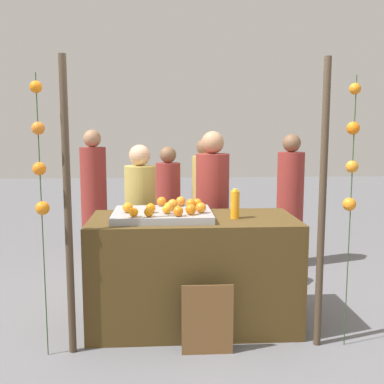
{
  "coord_description": "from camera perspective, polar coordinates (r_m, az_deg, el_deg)",
  "views": [
    {
      "loc": [
        -0.26,
        -3.9,
        1.72
      ],
      "look_at": [
        0.0,
        0.15,
        1.15
      ],
      "focal_mm": 43.6,
      "sensor_mm": 36.0,
      "label": 1
    }
  ],
  "objects": [
    {
      "name": "vendor_left",
      "position": [
        4.71,
        -6.29,
        -4.32
      ],
      "size": [
        0.31,
        0.31,
        1.55
      ],
      "color": "tan",
      "rests_on": "ground_plane"
    },
    {
      "name": "ground_plane",
      "position": [
        4.27,
        0.13,
        -15.74
      ],
      "size": [
        24.0,
        24.0,
        0.0
      ],
      "primitive_type": "plane",
      "color": "slate"
    },
    {
      "name": "orange_13",
      "position": [
        3.95,
        -2.86,
        -1.8
      ],
      "size": [
        0.08,
        0.08,
        0.08
      ],
      "primitive_type": "sphere",
      "color": "orange",
      "rests_on": "orange_tray"
    },
    {
      "name": "orange_0",
      "position": [
        3.91,
        -7.86,
        -1.91
      ],
      "size": [
        0.09,
        0.09,
        0.09
      ],
      "primitive_type": "sphere",
      "color": "orange",
      "rests_on": "orange_tray"
    },
    {
      "name": "canopy_post_right",
      "position": [
        3.7,
        15.64,
        -1.69
      ],
      "size": [
        0.06,
        0.06,
        2.23
      ],
      "primitive_type": "cylinder",
      "color": "#473828",
      "rests_on": "ground_plane"
    },
    {
      "name": "orange_12",
      "position": [
        3.73,
        -7.16,
        -2.46
      ],
      "size": [
        0.07,
        0.07,
        0.07
      ],
      "primitive_type": "sphere",
      "color": "orange",
      "rests_on": "orange_tray"
    },
    {
      "name": "vendor_right",
      "position": [
        4.77,
        2.5,
        -3.38
      ],
      "size": [
        0.34,
        0.34,
        1.68
      ],
      "color": "maroon",
      "rests_on": "ground_plane"
    },
    {
      "name": "orange_8",
      "position": [
        4.07,
        -0.14,
        -1.45
      ],
      "size": [
        0.09,
        0.09,
        0.09
      ],
      "primitive_type": "sphere",
      "color": "orange",
      "rests_on": "orange_tray"
    },
    {
      "name": "garland_strand_left",
      "position": [
        3.52,
        -18.15,
        3.95
      ],
      "size": [
        0.11,
        0.11,
        2.1
      ],
      "color": "#2D4C23",
      "rests_on": "ground_plane"
    },
    {
      "name": "orange_3",
      "position": [
        3.88,
        -5.08,
        -1.97
      ],
      "size": [
        0.08,
        0.08,
        0.08
      ],
      "primitive_type": "sphere",
      "color": "orange",
      "rests_on": "orange_tray"
    },
    {
      "name": "crowd_person_3",
      "position": [
        5.89,
        11.89,
        -1.58
      ],
      "size": [
        0.33,
        0.33,
        1.63
      ],
      "color": "maroon",
      "rests_on": "ground_plane"
    },
    {
      "name": "orange_1",
      "position": [
        4.15,
        0.69,
        -1.34
      ],
      "size": [
        0.08,
        0.08,
        0.08
      ],
      "primitive_type": "sphere",
      "color": "orange",
      "rests_on": "orange_tray"
    },
    {
      "name": "orange_6",
      "position": [
        3.78,
        -0.15,
        -2.15
      ],
      "size": [
        0.09,
        0.09,
        0.09
      ],
      "primitive_type": "sphere",
      "color": "orange",
      "rests_on": "orange_tray"
    },
    {
      "name": "orange_2",
      "position": [
        3.83,
        -3.1,
        -2.12
      ],
      "size": [
        0.08,
        0.08,
        0.08
      ],
      "primitive_type": "sphere",
      "color": "orange",
      "rests_on": "orange_tray"
    },
    {
      "name": "garland_strand_right",
      "position": [
        3.71,
        18.98,
        4.14
      ],
      "size": [
        0.1,
        0.11,
        2.1
      ],
      "color": "#2D4C23",
      "rests_on": "ground_plane"
    },
    {
      "name": "orange_9",
      "position": [
        4.04,
        -2.37,
        -1.51
      ],
      "size": [
        0.09,
        0.09,
        0.09
      ],
      "primitive_type": "sphere",
      "color": "orange",
      "rests_on": "orange_tray"
    },
    {
      "name": "orange_7",
      "position": [
        3.86,
        1.1,
        -1.94
      ],
      "size": [
        0.09,
        0.09,
        0.09
      ],
      "primitive_type": "sphere",
      "color": "orange",
      "rests_on": "orange_tray"
    },
    {
      "name": "crowd_person_1",
      "position": [
        6.26,
        -11.9,
        -0.79
      ],
      "size": [
        0.34,
        0.34,
        1.69
      ],
      "color": "maroon",
      "rests_on": "ground_plane"
    },
    {
      "name": "chalkboard_sign",
      "position": [
        3.65,
        1.9,
        -15.42
      ],
      "size": [
        0.39,
        0.03,
        0.56
      ],
      "color": "brown",
      "rests_on": "ground_plane"
    },
    {
      "name": "orange_tray",
      "position": [
        3.96,
        -3.64,
        -2.78
      ],
      "size": [
        0.83,
        0.63,
        0.06
      ],
      "primitive_type": "cube",
      "color": "#9EA0A5",
      "rests_on": "stall_counter"
    },
    {
      "name": "orange_11",
      "position": [
        4.21,
        -3.73,
        -1.16
      ],
      "size": [
        0.08,
        0.08,
        0.08
      ],
      "primitive_type": "sphere",
      "color": "orange",
      "rests_on": "orange_tray"
    },
    {
      "name": "orange_4",
      "position": [
        4.2,
        -1.39,
        -1.14
      ],
      "size": [
        0.09,
        0.09,
        0.09
      ],
      "primitive_type": "sphere",
      "color": "orange",
      "rests_on": "orange_tray"
    },
    {
      "name": "crowd_person_0",
      "position": [
        5.71,
        1.6,
        -1.94
      ],
      "size": [
        0.32,
        0.32,
        1.58
      ],
      "color": "tan",
      "rests_on": "ground_plane"
    },
    {
      "name": "canopy_post_left",
      "position": [
        3.56,
        -14.95,
        -2.02
      ],
      "size": [
        0.06,
        0.06,
        2.23
      ],
      "primitive_type": "cylinder",
      "color": "#473828",
      "rests_on": "ground_plane"
    },
    {
      "name": "orange_5",
      "position": [
        3.72,
        -5.3,
        -2.45
      ],
      "size": [
        0.08,
        0.08,
        0.08
      ],
      "primitive_type": "sphere",
      "color": "orange",
      "rests_on": "orange_tray"
    },
    {
      "name": "orange_10",
      "position": [
        3.72,
        -1.7,
        -2.37
      ],
      "size": [
        0.08,
        0.08,
        0.08
      ],
      "primitive_type": "sphere",
      "color": "orange",
      "rests_on": "orange_tray"
    },
    {
      "name": "juice_bottle",
      "position": [
        3.95,
        5.28,
        -1.52
      ],
      "size": [
        0.08,
        0.08,
        0.25
      ],
      "color": "orange",
      "rests_on": "stall_counter"
    },
    {
      "name": "stall_counter",
      "position": [
        4.1,
        0.13,
        -9.66
      ],
      "size": [
        1.76,
        0.85,
        0.95
      ],
      "primitive_type": "cube",
      "color": "#4C3819",
      "rests_on": "ground_plane"
    },
    {
      "name": "crowd_person_2",
      "position": [
        5.73,
        -2.91,
        -2.37
      ],
      "size": [
        0.3,
        0.3,
        1.49
      ],
      "color": "maroon",
      "rests_on": "ground_plane"
    }
  ]
}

